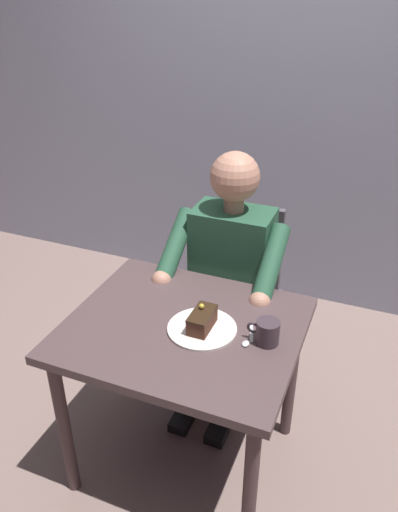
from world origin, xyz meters
name	(u,v)px	position (x,y,z in m)	size (l,w,h in m)	color
ground_plane	(186,457)	(0.00, 0.00, 0.00)	(14.00, 14.00, 0.00)	gray
cafe_rear_panel	(294,54)	(0.00, -1.54, 1.50)	(6.40, 0.12, 3.00)	#9DA1B8
dining_table	(184,346)	(0.00, 0.00, 0.63)	(0.87, 0.74, 0.73)	#4D3B3C
chair	(237,287)	(0.00, -0.66, 0.51)	(0.42, 0.42, 0.91)	#4B494F
seated_person	(226,279)	(0.00, -0.49, 0.65)	(0.53, 0.58, 1.23)	#27533A
dessert_plate	(202,328)	(-0.08, 0.00, 0.74)	(0.26, 0.26, 0.01)	silver
cake_slice	(202,320)	(-0.08, 0.00, 0.78)	(0.07, 0.14, 0.09)	#452316
coffee_cup	(267,332)	(-0.32, -0.02, 0.78)	(0.12, 0.08, 0.09)	#3C2E35
dessert_spoon	(248,338)	(-0.25, -0.01, 0.74)	(0.04, 0.14, 0.01)	silver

